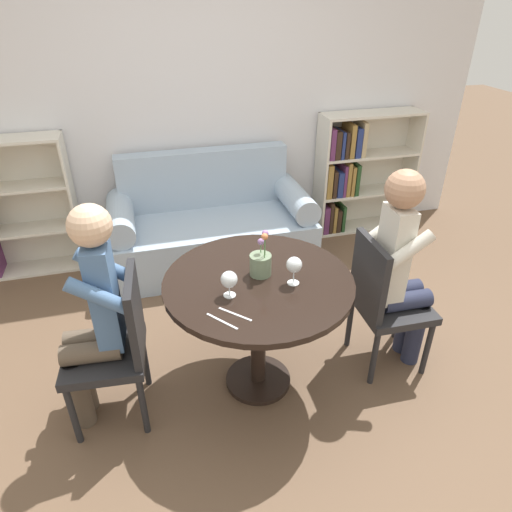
{
  "coord_description": "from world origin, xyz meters",
  "views": [
    {
      "loc": [
        -0.55,
        -1.97,
        2.13
      ],
      "look_at": [
        0.0,
        0.05,
        0.88
      ],
      "focal_mm": 32.0,
      "sensor_mm": 36.0,
      "label": 1
    }
  ],
  "objects_px": {
    "wine_glass_left": "(229,280)",
    "flower_vase": "(261,263)",
    "person_right": "(402,268)",
    "wine_glass_right": "(294,266)",
    "bookshelf_right": "(353,173)",
    "chair_right": "(383,299)",
    "couch": "(211,228)",
    "person_left": "(93,316)",
    "chair_left": "(117,344)"
  },
  "relations": [
    {
      "from": "wine_glass_right",
      "to": "chair_right",
      "type": "bearing_deg",
      "value": 6.04
    },
    {
      "from": "chair_right",
      "to": "wine_glass_left",
      "type": "bearing_deg",
      "value": 96.61
    },
    {
      "from": "couch",
      "to": "wine_glass_right",
      "type": "xyz_separation_m",
      "value": [
        0.17,
        -1.61,
        0.56
      ]
    },
    {
      "from": "chair_right",
      "to": "wine_glass_left",
      "type": "relative_size",
      "value": 6.34
    },
    {
      "from": "bookshelf_right",
      "to": "chair_left",
      "type": "distance_m",
      "value": 2.86
    },
    {
      "from": "couch",
      "to": "bookshelf_right",
      "type": "xyz_separation_m",
      "value": [
        1.44,
        0.27,
        0.27
      ]
    },
    {
      "from": "wine_glass_left",
      "to": "bookshelf_right",
      "type": "bearing_deg",
      "value": 49.58
    },
    {
      "from": "couch",
      "to": "flower_vase",
      "type": "distance_m",
      "value": 1.57
    },
    {
      "from": "chair_right",
      "to": "person_left",
      "type": "height_order",
      "value": "person_left"
    },
    {
      "from": "wine_glass_left",
      "to": "wine_glass_right",
      "type": "xyz_separation_m",
      "value": [
        0.35,
        0.02,
        0.02
      ]
    },
    {
      "from": "wine_glass_left",
      "to": "flower_vase",
      "type": "xyz_separation_m",
      "value": [
        0.21,
        0.15,
        -0.02
      ]
    },
    {
      "from": "chair_right",
      "to": "person_left",
      "type": "relative_size",
      "value": 0.69
    },
    {
      "from": "wine_glass_right",
      "to": "couch",
      "type": "bearing_deg",
      "value": 96.02
    },
    {
      "from": "bookshelf_right",
      "to": "person_right",
      "type": "xyz_separation_m",
      "value": [
        -0.57,
        -1.82,
        0.13
      ]
    },
    {
      "from": "bookshelf_right",
      "to": "chair_right",
      "type": "distance_m",
      "value": 1.93
    },
    {
      "from": "chair_left",
      "to": "person_right",
      "type": "xyz_separation_m",
      "value": [
        1.64,
        -0.01,
        0.21
      ]
    },
    {
      "from": "chair_left",
      "to": "person_left",
      "type": "height_order",
      "value": "person_left"
    },
    {
      "from": "chair_right",
      "to": "flower_vase",
      "type": "xyz_separation_m",
      "value": [
        -0.75,
        0.07,
        0.34
      ]
    },
    {
      "from": "bookshelf_right",
      "to": "wine_glass_left",
      "type": "xyz_separation_m",
      "value": [
        -1.62,
        -1.9,
        0.27
      ]
    },
    {
      "from": "person_left",
      "to": "couch",
      "type": "bearing_deg",
      "value": 155.34
    },
    {
      "from": "bookshelf_right",
      "to": "person_right",
      "type": "bearing_deg",
      "value": -107.49
    },
    {
      "from": "person_left",
      "to": "wine_glass_right",
      "type": "xyz_separation_m",
      "value": [
        1.04,
        -0.08,
        0.18
      ]
    },
    {
      "from": "bookshelf_right",
      "to": "chair_right",
      "type": "relative_size",
      "value": 1.27
    },
    {
      "from": "person_left",
      "to": "wine_glass_left",
      "type": "height_order",
      "value": "person_left"
    },
    {
      "from": "couch",
      "to": "bookshelf_right",
      "type": "bearing_deg",
      "value": 10.47
    },
    {
      "from": "bookshelf_right",
      "to": "wine_glass_left",
      "type": "relative_size",
      "value": 8.04
    },
    {
      "from": "wine_glass_right",
      "to": "flower_vase",
      "type": "xyz_separation_m",
      "value": [
        -0.14,
        0.13,
        -0.04
      ]
    },
    {
      "from": "person_right",
      "to": "wine_glass_left",
      "type": "distance_m",
      "value": 1.06
    },
    {
      "from": "person_left",
      "to": "wine_glass_right",
      "type": "height_order",
      "value": "person_left"
    },
    {
      "from": "chair_right",
      "to": "person_left",
      "type": "bearing_deg",
      "value": 90.91
    },
    {
      "from": "wine_glass_right",
      "to": "person_left",
      "type": "bearing_deg",
      "value": 175.35
    },
    {
      "from": "person_right",
      "to": "wine_glass_right",
      "type": "distance_m",
      "value": 0.71
    },
    {
      "from": "chair_left",
      "to": "wine_glass_left",
      "type": "bearing_deg",
      "value": 86.14
    },
    {
      "from": "chair_left",
      "to": "person_left",
      "type": "bearing_deg",
      "value": -93.35
    },
    {
      "from": "person_right",
      "to": "wine_glass_right",
      "type": "relative_size",
      "value": 8.29
    },
    {
      "from": "couch",
      "to": "chair_left",
      "type": "distance_m",
      "value": 1.74
    },
    {
      "from": "person_left",
      "to": "person_right",
      "type": "relative_size",
      "value": 0.99
    },
    {
      "from": "chair_left",
      "to": "wine_glass_right",
      "type": "bearing_deg",
      "value": 90.52
    },
    {
      "from": "bookshelf_right",
      "to": "chair_right",
      "type": "xyz_separation_m",
      "value": [
        -0.66,
        -1.81,
        -0.08
      ]
    },
    {
      "from": "couch",
      "to": "bookshelf_right",
      "type": "distance_m",
      "value": 1.49
    },
    {
      "from": "person_right",
      "to": "flower_vase",
      "type": "height_order",
      "value": "person_right"
    },
    {
      "from": "chair_left",
      "to": "chair_right",
      "type": "distance_m",
      "value": 1.56
    },
    {
      "from": "flower_vase",
      "to": "bookshelf_right",
      "type": "bearing_deg",
      "value": 51.11
    },
    {
      "from": "wine_glass_left",
      "to": "couch",
      "type": "bearing_deg",
      "value": 83.68
    },
    {
      "from": "couch",
      "to": "wine_glass_left",
      "type": "relative_size",
      "value": 11.91
    },
    {
      "from": "couch",
      "to": "wine_glass_right",
      "type": "bearing_deg",
      "value": -83.98
    },
    {
      "from": "chair_right",
      "to": "person_right",
      "type": "xyz_separation_m",
      "value": [
        0.08,
        -0.0,
        0.21
      ]
    },
    {
      "from": "chair_left",
      "to": "flower_vase",
      "type": "height_order",
      "value": "flower_vase"
    },
    {
      "from": "bookshelf_right",
      "to": "person_left",
      "type": "relative_size",
      "value": 0.88
    },
    {
      "from": "flower_vase",
      "to": "person_right",
      "type": "bearing_deg",
      "value": -4.83
    }
  ]
}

